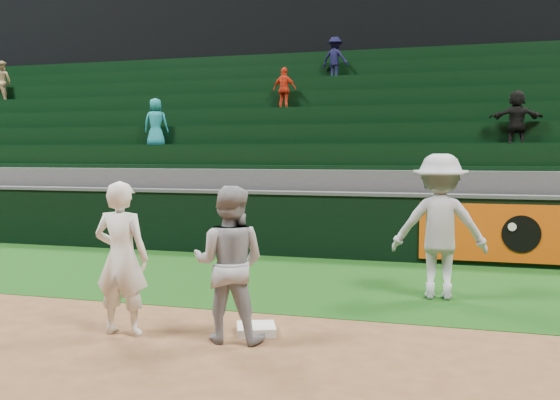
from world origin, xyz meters
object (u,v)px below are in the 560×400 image
object	(u,v)px
first_baseman	(121,258)
base_coach	(440,226)
first_base	(256,329)
baserunner	(229,264)

from	to	relation	value
first_baseman	base_coach	world-z (taller)	base_coach
first_baseman	base_coach	size ratio (longest dim) A/B	0.85
first_base	base_coach	distance (m)	3.07
first_base	first_baseman	size ratio (longest dim) A/B	0.25
first_baseman	base_coach	bearing A→B (deg)	-144.05
first_base	first_baseman	bearing A→B (deg)	-163.20
baserunner	base_coach	distance (m)	3.29
baserunner	base_coach	xyz separation A→B (m)	(2.04, 2.57, 0.17)
base_coach	first_base	bearing A→B (deg)	45.81
first_baseman	baserunner	size ratio (longest dim) A/B	1.02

